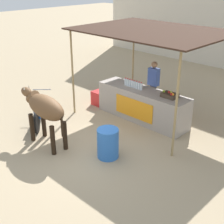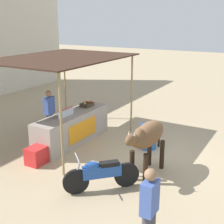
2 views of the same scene
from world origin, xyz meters
name	(u,v)px [view 2 (image 2 of 2)]	position (x,y,z in m)	size (l,w,h in m)	color
ground_plane	(134,156)	(0.00, 0.00, 0.00)	(60.00, 60.00, 0.00)	tan
stall_counter	(72,128)	(0.00, 2.20, 0.48)	(3.00, 0.82, 0.96)	#9E9389
stall_awning	(62,61)	(0.00, 2.50, 2.59)	(4.20, 3.20, 2.70)	#382319
water_bottle_row	(66,113)	(-0.35, 2.15, 1.07)	(0.70, 0.07, 0.25)	silver
fruit_crate	(87,104)	(0.92, 2.25, 1.03)	(0.44, 0.32, 0.18)	#3F3326
vendor_behind_counter	(50,115)	(-0.19, 2.95, 0.85)	(0.34, 0.22, 1.65)	#383842
cooler_box	(37,155)	(-1.71, 2.10, 0.24)	(0.60, 0.44, 0.48)	red
water_barrel	(148,136)	(0.78, -0.08, 0.38)	(0.53, 0.53, 0.75)	blue
cow	(147,137)	(-0.83, -0.74, 1.03)	(1.83, 0.56, 1.44)	brown
motorcycle_parked	(101,173)	(-2.02, -0.14, 0.43)	(1.35, 1.31, 0.90)	black
passerby_on_street	(149,215)	(-3.47, -1.95, 0.85)	(0.34, 0.22, 1.65)	#383842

